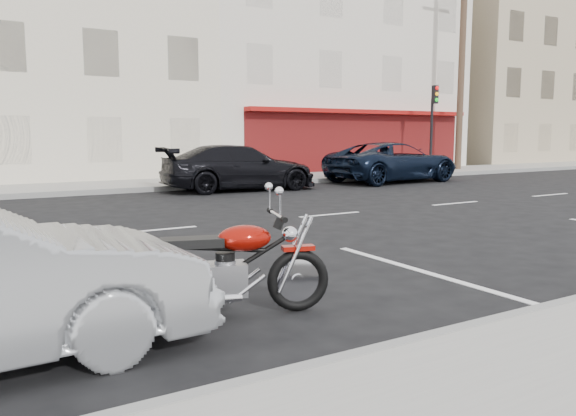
% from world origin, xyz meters
% --- Properties ---
extents(ground, '(120.00, 120.00, 0.00)m').
position_xyz_m(ground, '(0.00, 0.00, 0.00)').
color(ground, black).
rests_on(ground, ground).
extents(bldg_cream, '(12.00, 12.00, 11.50)m').
position_xyz_m(bldg_cream, '(-2.00, 16.30, 5.75)').
color(bldg_cream, beige).
rests_on(bldg_cream, ground).
extents(bldg_corner, '(14.00, 12.00, 12.50)m').
position_xyz_m(bldg_corner, '(11.00, 16.30, 6.25)').
color(bldg_corner, beige).
rests_on(bldg_corner, ground).
extents(bldg_far_east, '(12.00, 12.00, 11.00)m').
position_xyz_m(bldg_far_east, '(26.00, 16.30, 5.50)').
color(bldg_far_east, tan).
rests_on(bldg_far_east, ground).
extents(utility_pole, '(1.80, 0.30, 9.00)m').
position_xyz_m(utility_pole, '(15.50, 8.60, 4.74)').
color(utility_pole, '#422D1E').
rests_on(utility_pole, sidewalk_far).
extents(traffic_light, '(0.26, 0.30, 3.80)m').
position_xyz_m(traffic_light, '(13.50, 8.33, 2.56)').
color(traffic_light, black).
rests_on(traffic_light, sidewalk_far).
extents(fire_hydrant, '(0.20, 0.20, 0.72)m').
position_xyz_m(fire_hydrant, '(12.00, 8.50, 0.53)').
color(fire_hydrant, beige).
rests_on(fire_hydrant, sidewalk_far).
extents(motorcycle, '(1.97, 0.87, 1.02)m').
position_xyz_m(motorcycle, '(-2.25, -5.52, 0.46)').
color(motorcycle, black).
rests_on(motorcycle, ground).
extents(suv_far, '(5.53, 2.83, 1.50)m').
position_xyz_m(suv_far, '(9.07, 5.93, 0.75)').
color(suv_far, black).
rests_on(suv_far, ground).
extents(car_far, '(5.17, 2.44, 1.46)m').
position_xyz_m(car_far, '(2.69, 6.00, 0.73)').
color(car_far, black).
rests_on(car_far, ground).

